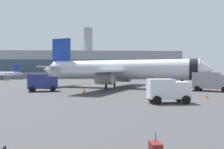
{
  "coord_description": "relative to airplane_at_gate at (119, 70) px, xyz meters",
  "views": [
    {
      "loc": [
        0.13,
        -3.2,
        3.47
      ],
      "look_at": [
        1.63,
        26.64,
        3.0
      ],
      "focal_mm": 38.41,
      "sensor_mm": 36.0,
      "label": 1
    }
  ],
  "objects": [
    {
      "name": "safety_cone_far",
      "position": [
        9.08,
        5.86,
        -3.26
      ],
      "size": [
        0.44,
        0.44,
        0.8
      ],
      "color": "#F2590C",
      "rests_on": "ground"
    },
    {
      "name": "safety_cone_mid",
      "position": [
        -6.12,
        -11.16,
        -3.26
      ],
      "size": [
        0.44,
        0.44,
        0.81
      ],
      "color": "#F2590C",
      "rests_on": "ground"
    },
    {
      "name": "safety_cone_near",
      "position": [
        9.75,
        -18.17,
        -3.35
      ],
      "size": [
        0.44,
        0.44,
        0.63
      ],
      "color": "#F2590C",
      "rests_on": "ground"
    },
    {
      "name": "fuel_truck",
      "position": [
        15.06,
        -8.17,
        -1.88
      ],
      "size": [
        6.29,
        5.42,
        3.2
      ],
      "color": "gray",
      "rests_on": "ground"
    },
    {
      "name": "safety_cone_outer",
      "position": [
        17.6,
        -5.04,
        -3.26
      ],
      "size": [
        0.44,
        0.44,
        0.8
      ],
      "color": "#F2590C",
      "rests_on": "ground"
    },
    {
      "name": "airplane_at_gate",
      "position": [
        0.0,
        0.0,
        0.0
      ],
      "size": [
        34.07,
        31.28,
        10.5
      ],
      "color": "silver",
      "rests_on": "ground"
    },
    {
      "name": "cargo_van",
      "position": [
        3.54,
        -22.38,
        -2.21
      ],
      "size": [
        4.46,
        2.44,
        2.6
      ],
      "color": "white",
      "rests_on": "ground"
    },
    {
      "name": "terminal_building",
      "position": [
        -20.23,
        71.06,
        2.71
      ],
      "size": [
        108.45,
        22.37,
        24.54
      ],
      "color": "gray",
      "rests_on": "ground"
    },
    {
      "name": "service_truck",
      "position": [
        -13.41,
        -6.84,
        -2.05
      ],
      "size": [
        5.06,
        3.08,
        2.9
      ],
      "color": "navy",
      "rests_on": "ground"
    }
  ]
}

